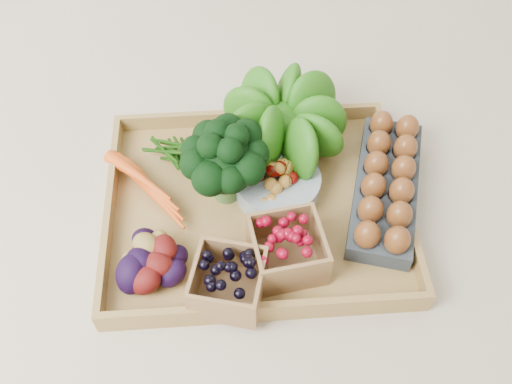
{
  "coord_description": "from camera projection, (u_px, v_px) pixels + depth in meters",
  "views": [
    {
      "loc": [
        -0.04,
        -0.63,
        0.88
      ],
      "look_at": [
        0.0,
        0.0,
        0.06
      ],
      "focal_mm": 40.0,
      "sensor_mm": 36.0,
      "label": 1
    }
  ],
  "objects": [
    {
      "name": "ground",
      "position": [
        256.0,
        211.0,
        1.08
      ],
      "size": [
        4.0,
        4.0,
        0.0
      ],
      "primitive_type": "plane",
      "color": "beige",
      "rests_on": "ground"
    },
    {
      "name": "punnet_blackberry",
      "position": [
        228.0,
        282.0,
        0.93
      ],
      "size": [
        0.14,
        0.14,
        0.08
      ],
      "primitive_type": "cube",
      "rotation": [
        0.0,
        0.0,
        -0.26
      ],
      "color": "black",
      "rests_on": "tray"
    },
    {
      "name": "cherry_bowl",
      "position": [
        277.0,
        184.0,
        1.07
      ],
      "size": [
        0.16,
        0.16,
        0.04
      ],
      "primitive_type": "cylinder",
      "color": "#8C9EA5",
      "rests_on": "tray"
    },
    {
      "name": "carrots",
      "position": [
        147.0,
        185.0,
        1.07
      ],
      "size": [
        0.18,
        0.13,
        0.04
      ],
      "primitive_type": null,
      "color": "#E35112",
      "rests_on": "tray"
    },
    {
      "name": "tray",
      "position": [
        256.0,
        209.0,
        1.07
      ],
      "size": [
        0.55,
        0.45,
        0.01
      ],
      "primitive_type": "cube",
      "color": "#A88346",
      "rests_on": "ground"
    },
    {
      "name": "broccoli",
      "position": [
        226.0,
        173.0,
        1.04
      ],
      "size": [
        0.16,
        0.16,
        0.13
      ],
      "primitive_type": null,
      "color": "black",
      "rests_on": "tray"
    },
    {
      "name": "egg_carton",
      "position": [
        385.0,
        188.0,
        1.07
      ],
      "size": [
        0.2,
        0.34,
        0.04
      ],
      "primitive_type": "cube",
      "rotation": [
        0.0,
        0.0,
        -0.29
      ],
      "color": "#323940",
      "rests_on": "tray"
    },
    {
      "name": "potatoes",
      "position": [
        152.0,
        254.0,
        0.96
      ],
      "size": [
        0.14,
        0.14,
        0.08
      ],
      "primitive_type": null,
      "color": "#490C0B",
      "rests_on": "tray"
    },
    {
      "name": "lettuce",
      "position": [
        280.0,
        116.0,
        1.09
      ],
      "size": [
        0.17,
        0.17,
        0.17
      ],
      "primitive_type": "sphere",
      "color": "#25570D",
      "rests_on": "tray"
    },
    {
      "name": "punnet_raspberry",
      "position": [
        287.0,
        249.0,
        0.96
      ],
      "size": [
        0.13,
        0.13,
        0.08
      ],
      "primitive_type": "cube",
      "rotation": [
        0.0,
        0.0,
        0.14
      ],
      "color": "maroon",
      "rests_on": "tray"
    }
  ]
}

